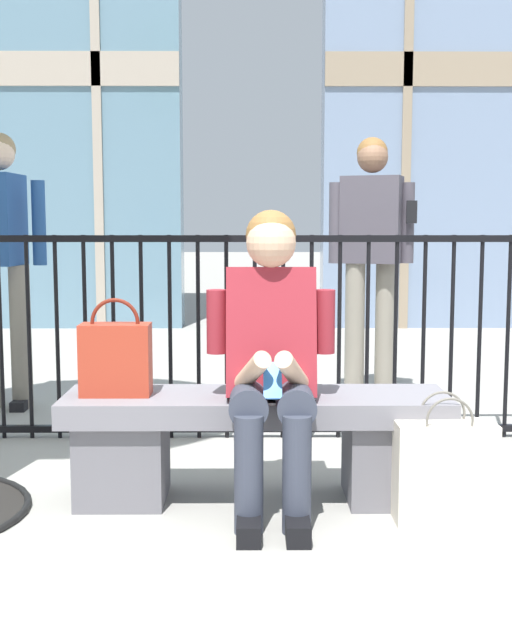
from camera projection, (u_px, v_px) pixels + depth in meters
ground_plane at (256, 499)px, 3.46m from camera, size 60.00×60.00×0.00m
stone_bench at (256, 436)px, 3.42m from camera, size 1.60×0.44×0.45m
seated_person_with_phone at (271, 352)px, 3.25m from camera, size 0.52×0.66×1.21m
handbag_on_bench at (116, 358)px, 3.37m from camera, size 0.29×0.14×0.40m
shopping_bag at (445, 471)px, 3.17m from camera, size 0.38×0.17×0.51m
bystander_at_railing at (371, 248)px, 5.32m from camera, size 0.55×0.33×1.71m
bystander_further_back at (2, 249)px, 5.06m from camera, size 0.55×0.39×1.71m
plaza_railing at (255, 336)px, 4.38m from camera, size 10.00×0.04×1.10m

